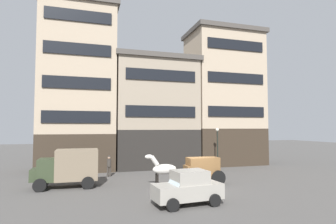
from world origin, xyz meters
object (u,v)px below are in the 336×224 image
at_px(draft_horse, 163,169).
at_px(fire_hydrant_curbside, 191,168).
at_px(sedan_dark, 188,188).
at_px(delivery_truck_near, 68,167).
at_px(streetlamp_curbside, 217,143).
at_px(cargo_wagon, 202,169).
at_px(pedestrian_officer, 109,165).

distance_m(draft_horse, fire_hydrant_curbside, 6.67).
height_order(draft_horse, sedan_dark, draft_horse).
bearing_deg(sedan_dark, draft_horse, 91.27).
xyz_separation_m(delivery_truck_near, streetlamp_curbside, (13.53, 3.99, 1.25)).
distance_m(cargo_wagon, fire_hydrant_curbside, 5.36).
bearing_deg(delivery_truck_near, pedestrian_officer, 48.58).
distance_m(streetlamp_curbside, fire_hydrant_curbside, 3.87).
distance_m(delivery_truck_near, streetlamp_curbside, 14.17).
height_order(cargo_wagon, streetlamp_curbside, streetlamp_curbside).
bearing_deg(pedestrian_officer, streetlamp_curbside, 2.74).
bearing_deg(pedestrian_officer, draft_horse, -58.70).
distance_m(pedestrian_officer, fire_hydrant_curbside, 7.40).
height_order(draft_horse, delivery_truck_near, delivery_truck_near).
xyz_separation_m(cargo_wagon, pedestrian_officer, (-6.22, 5.38, -0.17)).
height_order(delivery_truck_near, sedan_dark, delivery_truck_near).
height_order(delivery_truck_near, pedestrian_officer, delivery_truck_near).
relative_size(cargo_wagon, sedan_dark, 0.76).
bearing_deg(draft_horse, streetlamp_curbside, 39.32).
relative_size(draft_horse, delivery_truck_near, 0.54).
distance_m(sedan_dark, streetlamp_curbside, 12.74).
relative_size(sedan_dark, fire_hydrant_curbside, 4.61).
bearing_deg(draft_horse, cargo_wagon, -0.00).
xyz_separation_m(cargo_wagon, draft_horse, (-2.95, 0.00, 0.12)).
distance_m(draft_horse, delivery_truck_near, 6.63).
distance_m(draft_horse, sedan_dark, 4.58).
bearing_deg(draft_horse, sedan_dark, -88.73).
height_order(delivery_truck_near, fire_hydrant_curbside, delivery_truck_near).
xyz_separation_m(pedestrian_officer, streetlamp_curbside, (10.45, 0.50, 1.69)).
distance_m(draft_horse, streetlamp_curbside, 9.39).
bearing_deg(sedan_dark, delivery_truck_near, 135.01).
relative_size(cargo_wagon, streetlamp_curbside, 0.71).
bearing_deg(delivery_truck_near, cargo_wagon, -11.47).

